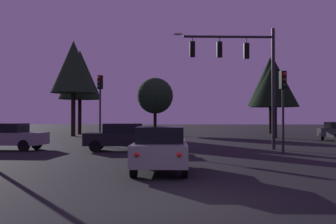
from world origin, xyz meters
name	(u,v)px	position (x,y,z in m)	size (l,w,h in m)	color
ground_plane	(183,140)	(0.00, 24.50, 0.00)	(168.00, 168.00, 0.00)	black
traffic_signal_mast_arm	(242,64)	(3.44, 14.13, 4.96)	(5.90, 0.65, 7.03)	#232326
traffic_light_corner_left	(100,96)	(-5.44, 16.78, 3.26)	(0.36, 0.38, 4.63)	#232326
traffic_light_corner_right	(283,95)	(5.06, 11.35, 2.98)	(0.36, 0.38, 4.20)	#232326
car_nearside_lane	(161,148)	(-0.75, 4.69, 0.79)	(1.82, 4.08, 1.52)	gray
car_crossing_left	(5,136)	(-10.10, 13.22, 0.80)	(4.56, 2.03, 1.52)	gray
car_crossing_right	(121,137)	(-3.42, 12.94, 0.79)	(4.10, 2.05, 1.52)	black
tree_behind_sign	(80,75)	(-11.74, 35.04, 6.76)	(4.86, 4.86, 9.57)	black
tree_left_far	(155,96)	(-3.15, 34.92, 4.34)	(4.05, 4.05, 6.38)	black
tree_center_horizon	(274,83)	(8.39, 27.49, 5.04)	(4.48, 4.48, 7.26)	black
tree_right_cluster	(270,81)	(10.47, 38.30, 6.26)	(5.35, 5.35, 9.18)	black
tree_lot_edge	(73,67)	(-11.10, 30.25, 7.01)	(4.56, 4.56, 9.71)	black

